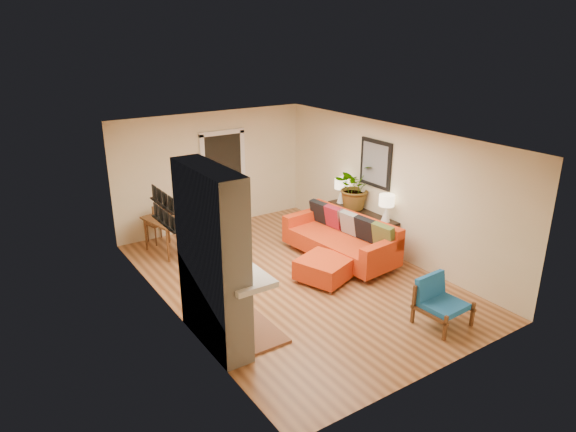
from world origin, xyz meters
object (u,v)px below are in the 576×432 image
ottoman (324,268)px  houseplant (355,186)px  blue_chair (439,299)px  console_table (362,218)px  sofa (343,238)px  lamp_near (386,205)px  dining_table (170,224)px  lamp_far (341,188)px

ottoman → houseplant: 2.24m
blue_chair → console_table: size_ratio=0.39×
ottoman → sofa: bearing=33.5°
houseplant → sofa: bearing=-142.6°
sofa → blue_chair: sofa is taller
ottoman → lamp_near: (1.66, 0.23, 0.82)m
dining_table → lamp_far: 3.66m
ottoman → lamp_far: size_ratio=1.98×
console_table → houseplant: size_ratio=1.92×
sofa → blue_chair: bearing=-96.6°
sofa → lamp_far: (0.74, 0.99, 0.66)m
lamp_near → lamp_far: 1.38m
houseplant → lamp_near: bearing=-89.4°
houseplant → dining_table: bearing=155.0°
dining_table → lamp_far: (3.44, -1.16, 0.49)m
blue_chair → houseplant: houseplant is taller
lamp_near → lamp_far: same height
dining_table → blue_chair: bearing=-63.5°
console_table → houseplant: houseplant is taller
sofa → ottoman: size_ratio=2.28×
lamp_far → dining_table: bearing=161.4°
sofa → blue_chair: 2.68m
lamp_near → lamp_far: size_ratio=1.00×
lamp_far → houseplant: 0.46m
sofa → lamp_far: size_ratio=4.50×
blue_chair → dining_table: (-2.40, 4.82, 0.18)m
dining_table → lamp_far: lamp_far is taller
blue_chair → lamp_near: size_ratio=1.35×
lamp_far → sofa: bearing=-126.5°
sofa → blue_chair: size_ratio=3.33×
sofa → lamp_near: bearing=-27.3°
sofa → console_table: size_ratio=1.31×
sofa → ottoman: bearing=-146.5°
blue_chair → console_table: bearing=70.6°
sofa → blue_chair: (-0.31, -2.66, -0.01)m
ottoman → lamp_far: bearing=44.0°
dining_table → console_table: bearing=-28.2°
sofa → houseplant: (0.73, 0.55, 0.80)m
ottoman → blue_chair: size_ratio=1.46×
sofa → lamp_near: 1.06m
lamp_near → houseplant: houseplant is taller
blue_chair → lamp_near: lamp_near is taller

